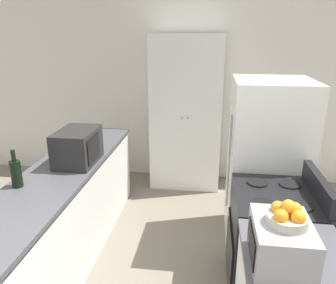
# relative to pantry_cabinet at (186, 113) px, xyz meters

# --- Properties ---
(wall_back) EXTENTS (7.00, 0.06, 2.60)m
(wall_back) POSITION_rel_pantry_cabinet_xyz_m (-0.08, 0.31, 0.27)
(wall_back) COLOR silver
(wall_back) RESTS_ON ground_plane
(counter_left) EXTENTS (0.60, 2.69, 0.91)m
(counter_left) POSITION_rel_pantry_cabinet_xyz_m (-1.00, -1.77, -0.60)
(counter_left) COLOR silver
(counter_left) RESTS_ON ground_plane
(pantry_cabinet) EXTENTS (0.94, 0.54, 2.07)m
(pantry_cabinet) POSITION_rel_pantry_cabinet_xyz_m (0.00, 0.00, 0.00)
(pantry_cabinet) COLOR silver
(pantry_cabinet) RESTS_ON ground_plane
(stove) EXTENTS (0.66, 0.73, 1.07)m
(stove) POSITION_rel_pantry_cabinet_xyz_m (0.86, -2.01, -0.57)
(stove) COLOR black
(stove) RESTS_ON ground_plane
(refrigerator) EXTENTS (0.75, 0.78, 1.67)m
(refrigerator) POSITION_rel_pantry_cabinet_xyz_m (0.90, -1.22, -0.20)
(refrigerator) COLOR white
(refrigerator) RESTS_ON ground_plane
(microwave) EXTENTS (0.34, 0.49, 0.32)m
(microwave) POSITION_rel_pantry_cabinet_xyz_m (-0.89, -1.60, 0.03)
(microwave) COLOR black
(microwave) RESTS_ON counter_left
(wine_bottle) EXTENTS (0.09, 0.09, 0.31)m
(wine_bottle) POSITION_rel_pantry_cabinet_xyz_m (-1.18, -2.15, -0.01)
(wine_bottle) COLOR black
(wine_bottle) RESTS_ON counter_left
(toaster_oven) EXTENTS (0.30, 0.39, 0.26)m
(toaster_oven) POSITION_rel_pantry_cabinet_xyz_m (0.71, -2.85, 0.00)
(toaster_oven) COLOR #939399
(toaster_oven) RESTS_ON counter_right
(fruit_bowl) EXTENTS (0.21, 0.21, 0.13)m
(fruit_bowl) POSITION_rel_pantry_cabinet_xyz_m (0.72, -2.85, 0.18)
(fruit_bowl) COLOR #B2A893
(fruit_bowl) RESTS_ON toaster_oven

